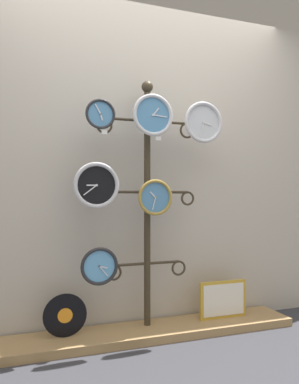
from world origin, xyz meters
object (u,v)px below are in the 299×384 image
(clock_top_center, at_px, (153,115))
(vinyl_record, at_px, (65,315))
(clock_bottom_left, at_px, (99,266))
(clock_middle_left, at_px, (96,185))
(picture_frame, at_px, (223,299))
(clock_top_right, at_px, (203,122))
(display_stand, at_px, (147,243))
(clock_top_left, at_px, (100,114))
(clock_middle_center, at_px, (155,197))

(clock_top_center, height_order, vinyl_record, clock_top_center)
(clock_top_center, distance_m, clock_bottom_left, 1.11)
(clock_top_center, bearing_deg, clock_middle_left, 174.94)
(picture_frame, bearing_deg, vinyl_record, 179.74)
(clock_top_right, height_order, clock_middle_left, clock_top_right)
(clock_top_center, bearing_deg, display_stand, 90.93)
(clock_top_left, bearing_deg, display_stand, 13.37)
(clock_middle_left, bearing_deg, clock_top_left, -7.54)
(display_stand, distance_m, picture_frame, 0.76)
(vinyl_record, relative_size, picture_frame, 0.74)
(clock_bottom_left, relative_size, vinyl_record, 0.89)
(display_stand, relative_size, picture_frame, 4.70)
(clock_middle_left, bearing_deg, clock_top_right, -1.48)
(display_stand, distance_m, clock_middle_left, 0.58)
(clock_top_left, relative_size, clock_middle_center, 0.80)
(clock_top_center, xyz_separation_m, vinyl_record, (-0.60, 0.07, -1.37))
(clock_middle_center, height_order, clock_bottom_left, clock_middle_center)
(clock_middle_left, distance_m, picture_frame, 1.33)
(clock_bottom_left, relative_size, picture_frame, 0.66)
(clock_middle_left, xyz_separation_m, clock_bottom_left, (0.02, 0.00, -0.55))
(clock_top_left, height_order, clock_middle_center, clock_top_left)
(clock_top_left, distance_m, clock_top_right, 0.78)
(clock_top_right, bearing_deg, clock_middle_left, 178.52)
(display_stand, relative_size, vinyl_record, 6.36)
(clock_top_center, bearing_deg, picture_frame, 6.54)
(clock_top_right, distance_m, picture_frame, 1.37)
(clock_middle_left, height_order, clock_bottom_left, clock_middle_left)
(display_stand, xyz_separation_m, clock_bottom_left, (-0.37, -0.08, -0.13))
(clock_top_right, height_order, clock_middle_center, clock_top_right)
(display_stand, xyz_separation_m, clock_top_left, (-0.37, -0.09, 0.90))
(clock_bottom_left, distance_m, picture_frame, 1.03)
(clock_top_left, bearing_deg, clock_top_center, -4.89)
(clock_top_right, bearing_deg, clock_bottom_left, 178.22)
(clock_bottom_left, xyz_separation_m, vinyl_record, (-0.22, 0.04, -0.32))
(clock_top_left, height_order, clock_bottom_left, clock_top_left)
(clock_top_left, xyz_separation_m, clock_bottom_left, (-0.00, 0.01, -1.03))
(clock_top_right, bearing_deg, clock_top_left, 178.72)
(clock_top_left, bearing_deg, clock_bottom_left, 119.37)
(vinyl_record, xyz_separation_m, picture_frame, (1.20, -0.01, -0.00))
(clock_bottom_left, bearing_deg, vinyl_record, 170.79)
(clock_top_center, relative_size, clock_middle_left, 0.95)
(clock_top_left, height_order, clock_top_center, clock_top_center)
(clock_top_right, relative_size, clock_middle_center, 1.19)
(clock_middle_center, height_order, vinyl_record, clock_middle_center)
(clock_top_center, bearing_deg, clock_top_right, 2.03)
(vinyl_record, bearing_deg, clock_bottom_left, -9.21)
(clock_top_center, distance_m, clock_middle_center, 0.58)
(clock_middle_center, distance_m, clock_bottom_left, 0.62)
(display_stand, height_order, clock_top_right, display_stand)
(clock_middle_center, xyz_separation_m, picture_frame, (0.58, 0.04, -0.79))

